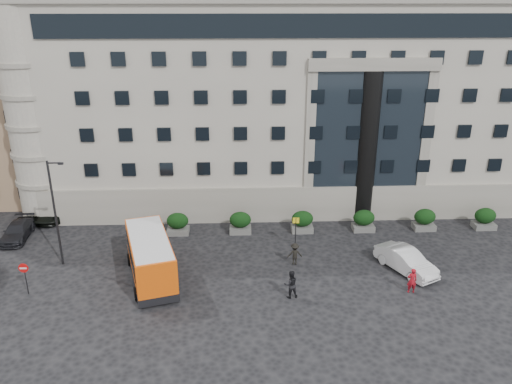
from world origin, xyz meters
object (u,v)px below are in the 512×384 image
pedestrian_b (291,284)px  red_truck (102,186)px  hedge_a (178,223)px  hedge_d (364,220)px  pedestrian_a (412,281)px  hedge_e (425,219)px  no_entry_sign (24,273)px  white_taxi (406,261)px  parked_car_c (17,231)px  hedge_c (302,221)px  parked_car_d (54,210)px  hedge_f (485,218)px  pedestrian_c (295,254)px  street_lamp (55,210)px  hedge_b (240,222)px  bus_stop_sign (296,227)px  minibus (150,256)px

pedestrian_b → red_truck: bearing=-56.0°
hedge_a → hedge_d: same height
pedestrian_a → hedge_e: bearing=-113.6°
no_entry_sign → white_taxi: size_ratio=0.47×
hedge_e → parked_car_c: bearing=-179.4°
hedge_c → parked_car_d: size_ratio=0.36×
hedge_a → red_truck: red_truck is taller
hedge_a → hedge_d: size_ratio=1.00×
hedge_f → pedestrian_c: (-16.86, -5.55, -0.07)m
white_taxi → pedestrian_c: 7.97m
hedge_d → pedestrian_a: 9.66m
pedestrian_a → red_truck: bearing=-34.5°
white_taxi → parked_car_c: bearing=140.6°
hedge_d → red_truck: (-23.64, 7.57, 0.56)m
street_lamp → pedestrian_b: bearing=-17.2°
red_truck → pedestrian_a: bearing=-39.9°
hedge_f → pedestrian_a: bearing=-134.7°
hedge_d → hedge_f: size_ratio=1.00×
hedge_d → parked_car_c: bearing=-179.3°
hedge_b → red_truck: bearing=150.2°
hedge_d → pedestrian_a: hedge_d is taller
hedge_f → bus_stop_sign: (-16.50, -2.80, 0.80)m
street_lamp → minibus: (6.84, -2.31, -2.64)m
parked_car_d → hedge_a: bearing=-16.0°
pedestrian_b → white_taxi: bearing=-169.7°
hedge_d → parked_car_d: 27.31m
red_truck → pedestrian_a: red_truck is taller
minibus → red_truck: bearing=99.1°
bus_stop_sign → minibus: minibus is taller
red_truck → pedestrian_c: bearing=-42.3°
hedge_c → minibus: 13.54m
hedge_f → parked_car_c: bearing=-179.5°
no_entry_sign → pedestrian_c: size_ratio=1.36×
hedge_f → parked_car_d: 37.64m
street_lamp → pedestrian_a: bearing=-11.2°
pedestrian_c → hedge_c: bearing=-106.2°
pedestrian_a → bus_stop_sign: bearing=-43.8°
parked_car_c → pedestrian_a: (29.49, -9.27, 0.24)m
hedge_b → street_lamp: street_lamp is taller
red_truck → pedestrian_a: size_ratio=3.11×
street_lamp → red_truck: street_lamp is taller
hedge_d → red_truck: 24.82m
hedge_c → no_entry_sign: bearing=-155.5°
hedge_c → hedge_f: bearing=0.0°
parked_car_c → street_lamp: bearing=-45.5°
street_lamp → pedestrian_a: size_ratio=4.44×
hedge_d → bus_stop_sign: size_ratio=0.73×
hedge_c → pedestrian_a: 11.39m
street_lamp → no_entry_sign: bearing=-104.7°
hedge_c → parked_car_d: 22.17m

